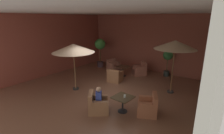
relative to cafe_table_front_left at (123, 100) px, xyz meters
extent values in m
cube|color=brown|center=(-1.63, 0.93, -0.51)|extent=(9.86, 10.03, 0.02)
cube|color=brown|center=(-1.63, 5.90, 1.45)|extent=(9.86, 0.08, 3.92)
cube|color=brown|center=(-6.52, 0.93, 1.45)|extent=(0.08, 10.03, 3.92)
cube|color=silver|center=(-1.63, 0.93, 3.44)|extent=(9.86, 10.03, 0.06)
cylinder|color=black|center=(0.00, 0.00, -0.49)|extent=(0.40, 0.40, 0.02)
cylinder|color=black|center=(0.00, 0.00, -0.20)|extent=(0.07, 0.07, 0.61)
cube|color=#41321C|center=(0.00, 0.00, 0.13)|extent=(0.78, 0.78, 0.03)
cube|color=#8F603E|center=(-0.75, -0.59, -0.30)|extent=(1.06, 1.05, 0.41)
cube|color=#8F603E|center=(-0.99, -0.78, 0.12)|extent=(0.58, 0.67, 0.43)
cube|color=#8F603E|center=(-0.90, -0.34, 0.00)|extent=(0.57, 0.49, 0.19)
cube|color=#8F603E|center=(-0.54, -0.79, 0.00)|extent=(0.57, 0.49, 0.19)
cube|color=#96573A|center=(0.85, 0.44, -0.30)|extent=(1.01, 1.04, 0.41)
cube|color=#96573A|center=(1.11, 0.57, 0.12)|extent=(0.50, 0.78, 0.43)
cube|color=#96573A|center=(0.96, 0.13, 0.01)|extent=(0.58, 0.39, 0.20)
cube|color=#96573A|center=(0.67, 0.70, 0.01)|extent=(0.58, 0.39, 0.20)
cylinder|color=black|center=(-2.46, 3.70, -0.49)|extent=(0.43, 0.43, 0.02)
cylinder|color=black|center=(-2.46, 3.70, -0.20)|extent=(0.07, 0.07, 0.61)
cube|color=#402A1A|center=(-2.46, 3.70, 0.13)|extent=(0.75, 0.75, 0.03)
cube|color=#956440|center=(-2.27, 2.60, -0.30)|extent=(0.87, 0.85, 0.42)
cube|color=#956440|center=(-2.23, 2.32, 0.10)|extent=(0.78, 0.29, 0.37)
cube|color=#956440|center=(-2.59, 2.59, 0.03)|extent=(0.22, 0.59, 0.24)
cube|color=#956440|center=(-1.97, 2.69, 0.03)|extent=(0.22, 0.59, 0.24)
cube|color=#9D5C49|center=(-1.72, 4.52, -0.29)|extent=(1.08, 1.08, 0.42)
cube|color=#9D5C49|center=(-1.51, 4.75, 0.14)|extent=(0.66, 0.62, 0.44)
cube|color=#9D5C49|center=(-1.53, 4.29, 0.02)|extent=(0.52, 0.56, 0.20)
cube|color=#9D5C49|center=(-1.96, 4.69, 0.02)|extent=(0.52, 0.56, 0.20)
cube|color=#8E5947|center=(-3.51, 4.07, -0.28)|extent=(0.98, 0.94, 0.46)
cube|color=#8E5947|center=(-3.80, 4.17, 0.15)|extent=(0.40, 0.73, 0.40)
cube|color=#8E5947|center=(-3.37, 4.32, 0.07)|extent=(0.63, 0.34, 0.23)
cube|color=#8E5947|center=(-3.57, 3.79, 0.07)|extent=(0.63, 0.34, 0.23)
cylinder|color=#2D2D2D|center=(0.91, 3.03, -0.46)|extent=(0.32, 0.32, 0.08)
cylinder|color=brown|center=(0.91, 3.03, 0.80)|extent=(0.06, 0.06, 2.60)
cone|color=#D5B78E|center=(0.91, 3.03, 1.94)|extent=(2.00, 2.00, 0.41)
cylinder|color=#2D2D2D|center=(-3.25, 0.37, -0.46)|extent=(0.32, 0.32, 0.08)
cylinder|color=brown|center=(-3.25, 0.37, 0.68)|extent=(0.06, 0.06, 2.38)
cone|color=beige|center=(-3.25, 0.37, 1.71)|extent=(2.13, 2.13, 0.42)
cylinder|color=#3E2D35|center=(-5.08, 4.47, -0.30)|extent=(0.48, 0.48, 0.40)
cylinder|color=brown|center=(-5.08, 4.47, 0.41)|extent=(0.06, 0.06, 1.03)
sphere|color=#3F8D3C|center=(-5.08, 4.47, 1.27)|extent=(0.81, 0.81, 0.81)
cylinder|color=#323835|center=(-0.18, 5.39, -0.33)|extent=(0.36, 0.36, 0.34)
cylinder|color=brown|center=(-0.18, 5.39, 0.23)|extent=(0.06, 0.06, 0.79)
sphere|color=#2E6934|center=(-0.18, 5.39, 0.89)|extent=(0.62, 0.62, 0.62)
cube|color=#3548A7|center=(-0.75, -0.59, 0.15)|extent=(0.37, 0.39, 0.48)
sphere|color=tan|center=(-0.75, -0.59, 0.48)|extent=(0.20, 0.20, 0.20)
cylinder|color=white|center=(0.08, 0.00, 0.20)|extent=(0.08, 0.08, 0.11)
camera|label=1|loc=(3.37, -5.14, 3.15)|focal=27.23mm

